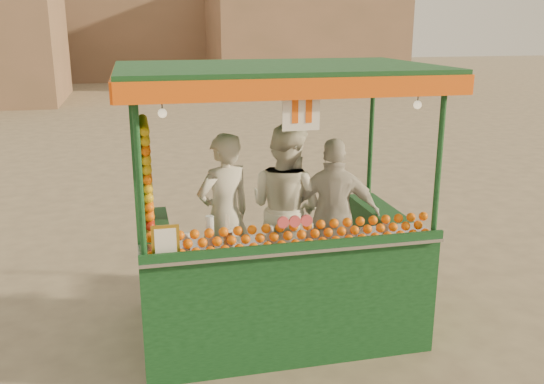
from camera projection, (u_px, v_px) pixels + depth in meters
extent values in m
plane|color=#695C4B|center=(287.00, 327.00, 5.93)|extent=(90.00, 90.00, 0.00)
cube|color=#8A654E|center=(302.00, 33.00, 29.24)|extent=(9.00, 6.00, 5.00)
cube|color=#8A654E|center=(116.00, 13.00, 32.61)|extent=(14.00, 7.00, 7.00)
cube|color=#0E3516|center=(276.00, 312.00, 5.93)|extent=(2.61, 1.60, 0.30)
cylinder|color=black|center=(185.00, 319.00, 5.72)|extent=(0.36, 0.10, 0.36)
cylinder|color=black|center=(360.00, 300.00, 6.12)|extent=(0.36, 0.10, 0.36)
cube|color=#0E3516|center=(293.00, 289.00, 5.17)|extent=(2.61, 0.30, 0.80)
cube|color=#0E3516|center=(156.00, 268.00, 5.62)|extent=(0.30, 1.30, 0.80)
cube|color=#0E3516|center=(381.00, 248.00, 6.12)|extent=(0.30, 1.30, 0.80)
cube|color=#B2B2B7|center=(293.00, 243.00, 5.08)|extent=(2.61, 0.46, 0.03)
cylinder|color=#0E3516|center=(139.00, 178.00, 4.49)|extent=(0.05, 0.05, 1.40)
cylinder|color=#0E3516|center=(439.00, 162.00, 5.04)|extent=(0.05, 0.05, 1.40)
cylinder|color=#0E3516|center=(137.00, 141.00, 5.90)|extent=(0.05, 0.05, 1.40)
cylinder|color=#0E3516|center=(371.00, 131.00, 6.45)|extent=(0.05, 0.05, 1.40)
cube|color=#0E3516|center=(276.00, 69.00, 5.27)|extent=(2.81, 1.80, 0.08)
cube|color=#EA560D|center=(304.00, 89.00, 4.45)|extent=(2.81, 0.04, 0.16)
cube|color=#EA560D|center=(256.00, 71.00, 6.13)|extent=(2.81, 0.04, 0.16)
cube|color=#EA560D|center=(115.00, 82.00, 4.98)|extent=(0.04, 1.80, 0.16)
cube|color=#EA560D|center=(420.00, 75.00, 5.60)|extent=(0.04, 1.80, 0.16)
cylinder|color=#DA4248|center=(295.00, 221.00, 4.89)|extent=(0.10, 0.03, 0.10)
cube|color=gold|center=(166.00, 242.00, 4.68)|extent=(0.22, 0.02, 0.28)
cube|color=white|center=(301.00, 111.00, 4.57)|extent=(0.30, 0.02, 0.30)
sphere|color=#FFE5B2|center=(162.00, 113.00, 4.47)|extent=(0.07, 0.07, 0.07)
sphere|color=#FFE5B2|center=(418.00, 105.00, 4.93)|extent=(0.07, 0.07, 0.07)
imported|color=beige|center=(224.00, 216.00, 5.80)|extent=(0.71, 0.61, 1.64)
imported|color=white|center=(286.00, 207.00, 5.98)|extent=(1.02, 1.04, 1.69)
imported|color=beige|center=(334.00, 216.00, 5.91)|extent=(0.99, 0.61, 1.57)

